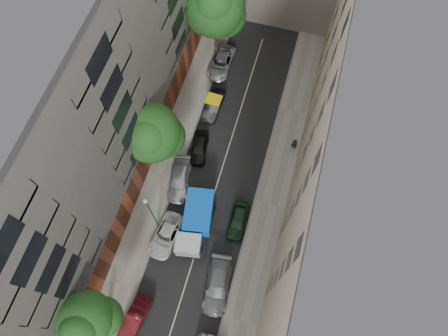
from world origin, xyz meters
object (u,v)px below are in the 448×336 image
(tarp_truck, at_px, (196,222))
(lamp_post, at_px, (151,211))
(car_left_2, at_px, (166,236))
(car_left_5, at_px, (214,105))
(car_left_3, at_px, (179,180))
(car_right_2, at_px, (238,221))
(car_left_6, at_px, (221,63))
(car_left_4, at_px, (199,148))
(car_left_1, at_px, (135,320))
(pedestrian, at_px, (294,144))
(car_right_1, at_px, (217,286))
(tree_mid, at_px, (152,135))
(tree_near, at_px, (86,321))
(tree_far, at_px, (216,10))

(tarp_truck, relative_size, lamp_post, 0.92)
(car_left_2, distance_m, car_left_5, 14.80)
(car_left_3, distance_m, car_right_2, 7.03)
(lamp_post, bearing_deg, car_left_6, 88.24)
(car_right_2, bearing_deg, car_left_4, 130.90)
(car_left_3, distance_m, lamp_post, 6.00)
(car_right_2, bearing_deg, lamp_post, -163.86)
(car_left_1, height_order, pedestrian, pedestrian)
(car_right_1, height_order, lamp_post, lamp_post)
(tree_mid, bearing_deg, lamp_post, -72.04)
(car_right_2, height_order, tree_near, tree_near)
(car_left_5, xyz_separation_m, car_right_1, (5.60, -17.80, 0.07))
(car_left_3, xyz_separation_m, car_left_6, (0.00, 14.80, 0.00))
(lamp_post, bearing_deg, tree_near, -97.32)
(tarp_truck, xyz_separation_m, car_left_2, (-2.41, -1.76, -0.89))
(tree_mid, bearing_deg, car_right_1, -48.74)
(car_left_1, bearing_deg, car_right_1, 46.72)
(car_left_6, relative_size, car_right_1, 0.97)
(car_left_3, xyz_separation_m, tree_near, (-1.82, -14.23, 5.02))
(tarp_truck, bearing_deg, car_left_4, 96.20)
(tree_mid, relative_size, tree_far, 0.79)
(car_right_2, distance_m, tree_near, 15.37)
(car_left_3, xyz_separation_m, tree_far, (-0.90, 16.07, 6.31))
(car_right_1, bearing_deg, lamp_post, 144.32)
(tarp_truck, xyz_separation_m, lamp_post, (-3.60, -0.87, 2.83))
(car_left_3, xyz_separation_m, car_right_2, (6.61, -2.40, -0.03))
(car_left_1, distance_m, car_left_4, 17.13)
(car_left_2, bearing_deg, car_right_1, -20.86)
(car_left_3, relative_size, car_right_1, 0.93)
(tarp_truck, xyz_separation_m, car_left_5, (-2.20, 13.04, -0.84))
(tarp_truck, relative_size, car_left_4, 1.58)
(car_left_1, distance_m, lamp_post, 9.31)
(car_left_2, bearing_deg, tarp_truck, 42.55)
(pedestrian, bearing_deg, tarp_truck, 69.55)
(car_left_6, height_order, tree_far, tree_far)
(tree_near, bearing_deg, car_left_5, 83.62)
(car_left_4, bearing_deg, car_right_2, -56.36)
(car_left_1, relative_size, car_left_3, 0.84)
(lamp_post, height_order, pedestrian, lamp_post)
(car_left_4, bearing_deg, tree_far, 89.06)
(car_left_3, distance_m, car_left_6, 14.80)
(car_left_4, bearing_deg, tree_mid, -157.47)
(car_left_6, xyz_separation_m, pedestrian, (10.00, -7.99, 0.32))
(lamp_post, xyz_separation_m, pedestrian, (10.60, 11.52, -3.34))
(car_left_6, xyz_separation_m, tree_mid, (-2.70, -13.02, 4.65))
(tree_near, height_order, pedestrian, tree_near)
(car_right_1, relative_size, tree_mid, 0.64)
(car_left_4, height_order, car_left_5, car_left_5)
(car_left_3, relative_size, car_left_6, 0.96)
(tarp_truck, xyz_separation_m, pedestrian, (7.00, 10.65, -0.51))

